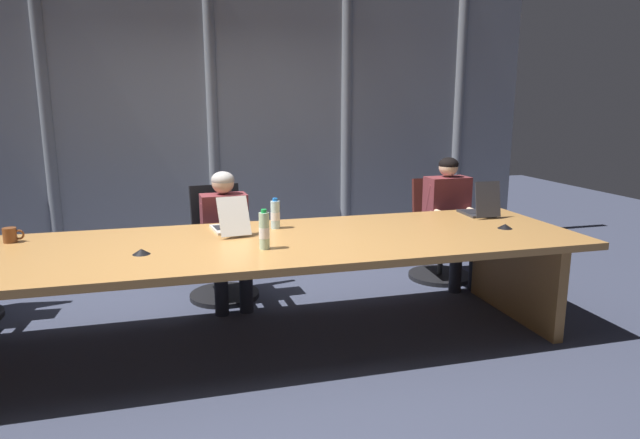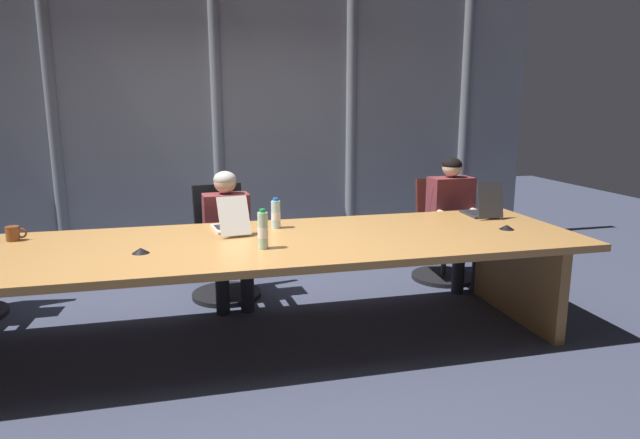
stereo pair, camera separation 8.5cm
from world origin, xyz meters
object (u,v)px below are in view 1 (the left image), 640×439
at_px(laptop_left_mid, 230,225).
at_px(person_center, 451,213).
at_px(office_chair_left_mid, 222,256).
at_px(water_bottle_primary, 264,231).
at_px(conference_mic_middle, 141,252).
at_px(coffee_mug_near, 10,235).
at_px(person_left_mid, 226,230).
at_px(conference_mic_left_side, 505,226).
at_px(office_chair_center, 439,241).
at_px(laptop_center, 480,209).
at_px(water_bottle_secondary, 275,215).

relative_size(laptop_left_mid, person_center, 0.40).
height_order(office_chair_left_mid, water_bottle_primary, water_bottle_primary).
height_order(person_center, conference_mic_middle, person_center).
distance_m(coffee_mug_near, conference_mic_middle, 1.02).
bearing_deg(water_bottle_primary, person_left_mid, 97.04).
bearing_deg(conference_mic_middle, person_center, 21.15).
relative_size(conference_mic_left_side, conference_mic_middle, 1.00).
height_order(laptop_left_mid, person_center, person_center).
distance_m(office_chair_center, conference_mic_middle, 2.96).
bearing_deg(laptop_center, office_chair_left_mid, 74.47).
bearing_deg(person_center, person_left_mid, -91.73).
xyz_separation_m(office_chair_left_mid, conference_mic_middle, (-0.59, -1.20, 0.41)).
bearing_deg(water_bottle_primary, coffee_mug_near, 159.12).
height_order(coffee_mug_near, conference_mic_middle, coffee_mug_near).
relative_size(laptop_left_mid, office_chair_left_mid, 0.48).
height_order(laptop_center, water_bottle_primary, laptop_center).
relative_size(water_bottle_primary, water_bottle_secondary, 1.14).
height_order(office_chair_center, water_bottle_primary, water_bottle_primary).
bearing_deg(water_bottle_secondary, conference_mic_left_side, -15.39).
bearing_deg(laptop_left_mid, coffee_mug_near, 79.21).
relative_size(office_chair_center, conference_mic_left_side, 8.60).
bearing_deg(laptop_center, water_bottle_primary, 110.00).
bearing_deg(person_center, conference_mic_middle, -70.77).
height_order(laptop_center, office_chair_center, laptop_center).
xyz_separation_m(laptop_left_mid, office_chair_left_mid, (-0.01, 0.74, -0.44)).
xyz_separation_m(person_center, water_bottle_primary, (-1.94, -1.12, 0.21)).
xyz_separation_m(office_chair_left_mid, person_left_mid, (0.03, -0.16, 0.27)).
relative_size(laptop_left_mid, office_chair_center, 0.49).
bearing_deg(office_chair_center, coffee_mug_near, -74.72).
distance_m(person_left_mid, person_center, 2.08).
bearing_deg(conference_mic_left_side, person_center, 84.39).
bearing_deg(person_center, laptop_left_mid, -76.39).
height_order(laptop_left_mid, conference_mic_left_side, laptop_left_mid).
bearing_deg(coffee_mug_near, person_left_mid, 18.41).
height_order(laptop_center, conference_mic_middle, laptop_center).
height_order(person_center, water_bottle_secondary, person_center).
bearing_deg(person_left_mid, laptop_center, 72.09).
relative_size(person_left_mid, coffee_mug_near, 8.22).
xyz_separation_m(person_center, conference_mic_left_side, (-0.10, -1.01, 0.10)).
xyz_separation_m(laptop_center, person_center, (0.03, 0.54, -0.15)).
bearing_deg(office_chair_left_mid, water_bottle_primary, -1.23).
distance_m(office_chair_center, water_bottle_secondary, 1.94).
relative_size(office_chair_left_mid, conference_mic_left_side, 8.77).
xyz_separation_m(office_chair_left_mid, conference_mic_left_side, (2.01, -1.17, 0.41)).
relative_size(office_chair_center, conference_mic_middle, 8.60).
bearing_deg(office_chair_center, conference_mic_middle, -61.08).
distance_m(person_center, water_bottle_primary, 2.25).
xyz_separation_m(laptop_left_mid, coffee_mug_near, (-1.46, 0.08, -0.00)).
height_order(water_bottle_primary, water_bottle_secondary, water_bottle_primary).
bearing_deg(conference_mic_middle, laptop_center, 10.69).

